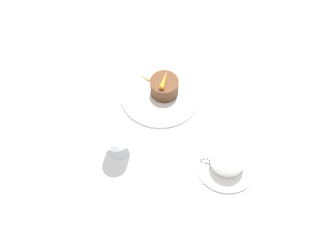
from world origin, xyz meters
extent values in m
plane|color=white|center=(0.00, 0.00, 0.00)|extent=(3.00, 3.00, 0.00)
cylinder|color=white|center=(0.04, -0.06, 0.01)|extent=(0.23, 0.23, 0.01)
torus|color=#8CB2D1|center=(0.04, -0.06, 0.01)|extent=(0.22, 0.22, 0.00)
cylinder|color=white|center=(-0.18, 0.11, 0.01)|extent=(0.16, 0.16, 0.01)
torus|color=#8CB2D1|center=(-0.18, 0.11, 0.01)|extent=(0.15, 0.15, 0.00)
cylinder|color=white|center=(-0.18, 0.11, 0.04)|extent=(0.09, 0.09, 0.06)
cylinder|color=brown|center=(-0.18, 0.11, 0.04)|extent=(0.07, 0.07, 0.05)
torus|color=white|center=(-0.13, 0.11, 0.04)|extent=(0.04, 0.01, 0.04)
cube|color=silver|center=(-0.14, 0.08, 0.01)|extent=(0.02, 0.09, 0.00)
ellipsoid|color=silver|center=(-0.13, 0.14, 0.01)|extent=(0.02, 0.02, 0.00)
cylinder|color=silver|center=(0.09, 0.14, 0.00)|extent=(0.06, 0.06, 0.01)
cylinder|color=silver|center=(0.09, 0.14, 0.03)|extent=(0.01, 0.01, 0.05)
cylinder|color=silver|center=(0.09, 0.14, 0.09)|extent=(0.07, 0.07, 0.07)
cylinder|color=maroon|center=(0.09, 0.14, 0.07)|extent=(0.06, 0.06, 0.04)
cube|color=silver|center=(-0.12, -0.06, 0.00)|extent=(0.03, 0.13, 0.01)
cube|color=silver|center=(-0.14, 0.02, 0.00)|extent=(0.03, 0.05, 0.01)
cylinder|color=#4C2D19|center=(0.03, -0.06, 0.04)|extent=(0.08, 0.08, 0.05)
cone|color=orange|center=(0.03, -0.06, 0.07)|extent=(0.02, 0.06, 0.01)
cylinder|color=#EFE075|center=(0.08, -0.11, 0.02)|extent=(0.06, 0.06, 0.01)
camera|label=1|loc=(-0.13, 0.46, 0.77)|focal=35.00mm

